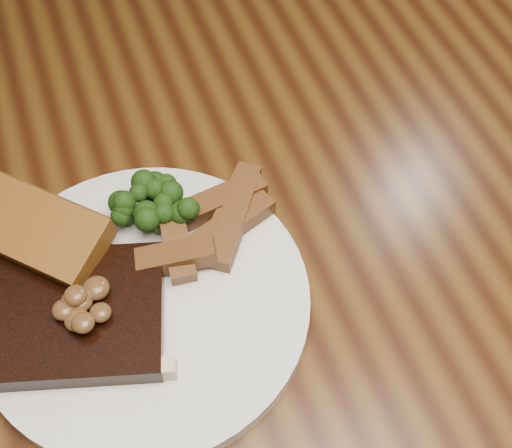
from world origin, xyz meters
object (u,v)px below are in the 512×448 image
(plate, at_px, (145,303))
(garlic_bread, at_px, (45,245))
(potato_wedges, at_px, (224,252))
(dining_table, at_px, (253,289))
(steak, at_px, (67,316))
(chair_far, at_px, (81,56))

(plate, height_order, garlic_bread, garlic_bread)
(plate, relative_size, potato_wedges, 2.52)
(dining_table, distance_m, potato_wedges, 0.12)
(plate, height_order, steak, steak)
(plate, xyz_separation_m, garlic_bread, (-0.07, 0.08, 0.02))
(chair_far, relative_size, potato_wedges, 7.48)
(dining_table, distance_m, garlic_bread, 0.22)
(potato_wedges, bearing_deg, chair_far, 94.20)
(plate, bearing_deg, steak, 179.09)
(chair_far, distance_m, steak, 0.74)
(dining_table, relative_size, potato_wedges, 14.15)
(chair_far, height_order, potato_wedges, chair_far)
(dining_table, height_order, potato_wedges, potato_wedges)
(dining_table, xyz_separation_m, chair_far, (-0.08, 0.63, -0.20))
(steak, height_order, garlic_bread, garlic_bread)
(steak, bearing_deg, dining_table, 26.75)
(chair_far, relative_size, plate, 2.98)
(plate, bearing_deg, dining_table, 16.26)
(chair_far, distance_m, potato_wedges, 0.72)
(chair_far, distance_m, plate, 0.73)
(plate, distance_m, garlic_bread, 0.10)
(chair_far, bearing_deg, dining_table, 93.49)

